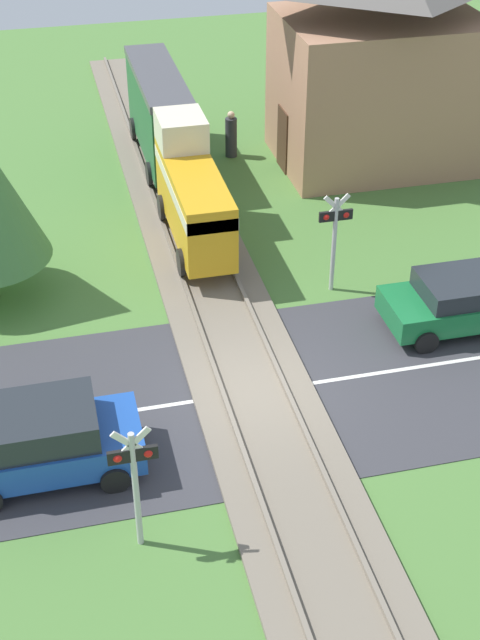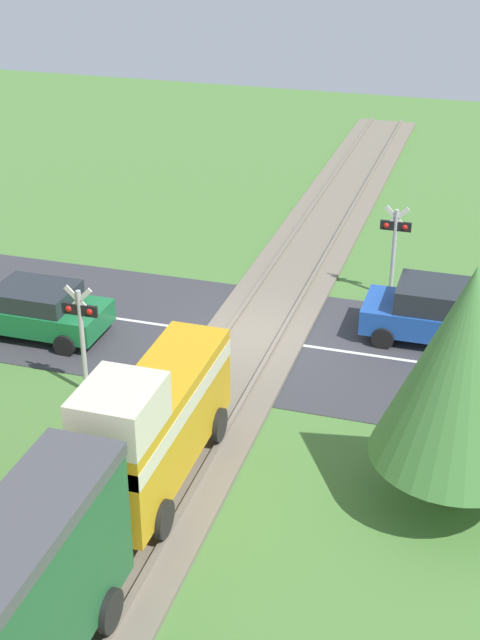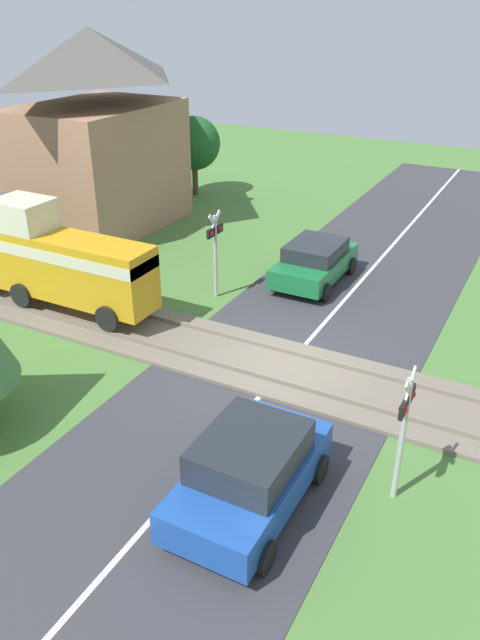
# 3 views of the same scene
# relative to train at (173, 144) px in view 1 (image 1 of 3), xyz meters

# --- Properties ---
(ground_plane) EXTENTS (60.00, 60.00, 0.00)m
(ground_plane) POSITION_rel_train_xyz_m (0.00, -10.16, -1.86)
(ground_plane) COLOR #4C7A38
(road_surface) EXTENTS (48.00, 6.40, 0.02)m
(road_surface) POSITION_rel_train_xyz_m (0.00, -10.16, -1.85)
(road_surface) COLOR #38383D
(road_surface) RESTS_ON ground_plane
(track_bed) EXTENTS (2.80, 48.00, 0.24)m
(track_bed) POSITION_rel_train_xyz_m (0.00, -10.16, -1.79)
(track_bed) COLOR #756B5B
(track_bed) RESTS_ON ground_plane
(train) EXTENTS (1.58, 11.57, 3.18)m
(train) POSITION_rel_train_xyz_m (0.00, 0.00, 0.00)
(train) COLOR gold
(train) RESTS_ON track_bed
(car_near_crossing) EXTENTS (3.84, 2.04, 1.62)m
(car_near_crossing) POSITION_rel_train_xyz_m (-4.69, -11.60, -1.03)
(car_near_crossing) COLOR #1E4CA8
(car_near_crossing) RESTS_ON ground_plane
(car_far_side) EXTENTS (3.83, 1.98, 1.42)m
(car_far_side) POSITION_rel_train_xyz_m (5.74, -8.72, -1.10)
(car_far_side) COLOR #197038
(car_far_side) RESTS_ON ground_plane
(crossing_signal_west_approach) EXTENTS (0.90, 0.18, 2.85)m
(crossing_signal_west_approach) POSITION_rel_train_xyz_m (-3.16, -13.98, -0.02)
(crossing_signal_west_approach) COLOR #B7B7B7
(crossing_signal_west_approach) RESTS_ON ground_plane
(crossing_signal_east_approach) EXTENTS (0.90, 0.18, 2.85)m
(crossing_signal_east_approach) POSITION_rel_train_xyz_m (3.16, -6.33, -0.02)
(crossing_signal_east_approach) COLOR #B7B7B7
(crossing_signal_east_approach) RESTS_ON ground_plane
(station_building) EXTENTS (6.90, 5.10, 7.73)m
(station_building) POSITION_rel_train_xyz_m (7.15, 1.39, 1.93)
(station_building) COLOR #AD7A5B
(station_building) RESTS_ON ground_plane
(pedestrian_by_station) EXTENTS (0.41, 0.41, 1.64)m
(pedestrian_by_station) POSITION_rel_train_xyz_m (2.49, 2.79, -1.11)
(pedestrian_by_station) COLOR #333338
(pedestrian_by_station) RESTS_ON ground_plane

